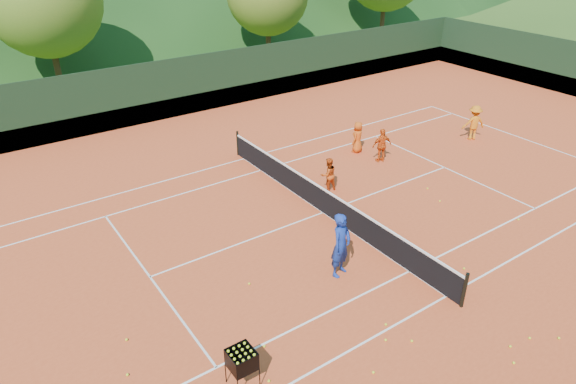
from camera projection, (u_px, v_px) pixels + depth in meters
ground at (323, 213)px, 18.10m from camera, size 400.00×400.00×0.00m
clay_court at (323, 213)px, 18.10m from camera, size 40.00×24.00×0.02m
coach at (341, 245)px, 14.57m from camera, size 0.85×0.70×2.00m
student_a at (328, 174)px, 19.25m from camera, size 0.69×0.56×1.32m
student_b at (382, 145)px, 21.48m from camera, size 0.92×0.58×1.47m
student_c at (358, 137)px, 22.37m from camera, size 0.80×0.67×1.39m
student_d at (474, 123)px, 23.58m from camera, size 1.21×0.98×1.63m
tennis_ball_0 at (559, 338)px, 12.70m from camera, size 0.07×0.07×0.07m
tennis_ball_3 at (428, 188)px, 19.60m from camera, size 0.07×0.07×0.07m
tennis_ball_4 at (249, 284)px, 14.57m from camera, size 0.07×0.07×0.07m
tennis_ball_7 at (127, 375)px, 11.69m from camera, size 0.07×0.07×0.07m
tennis_ball_8 at (518, 220)px, 17.61m from camera, size 0.07×0.07×0.07m
tennis_ball_9 at (514, 363)px, 12.00m from camera, size 0.07×0.07×0.07m
tennis_ball_10 at (386, 325)px, 13.12m from camera, size 0.07×0.07×0.07m
tennis_ball_11 at (464, 269)px, 15.19m from camera, size 0.07×0.07×0.07m
tennis_ball_13 at (127, 340)px, 12.66m from camera, size 0.07×0.07×0.07m
tennis_ball_15 at (264, 346)px, 12.47m from camera, size 0.07×0.07×0.07m
tennis_ball_16 at (510, 346)px, 12.46m from camera, size 0.07×0.07×0.07m
tennis_ball_17 at (373, 372)px, 11.75m from camera, size 0.07×0.07×0.07m
tennis_ball_18 at (386, 340)px, 12.64m from camera, size 0.07×0.07×0.07m
tennis_ball_19 at (340, 237)px, 16.66m from camera, size 0.07×0.07×0.07m
tennis_ball_20 at (530, 338)px, 12.70m from camera, size 0.07×0.07×0.07m
tennis_ball_22 at (440, 201)px, 18.74m from camera, size 0.07×0.07×0.07m
tennis_ball_23 at (269, 381)px, 11.54m from camera, size 0.07×0.07×0.07m
tennis_ball_24 at (412, 341)px, 12.61m from camera, size 0.07×0.07×0.07m
court_lines at (323, 212)px, 18.09m from camera, size 23.83×11.03×0.00m
tennis_net at (324, 200)px, 17.86m from camera, size 0.10×12.07×1.10m
perimeter_fence at (324, 181)px, 17.50m from camera, size 40.40×24.24×3.00m
ball_hopper at (242, 360)px, 11.14m from camera, size 0.57×0.57×1.00m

